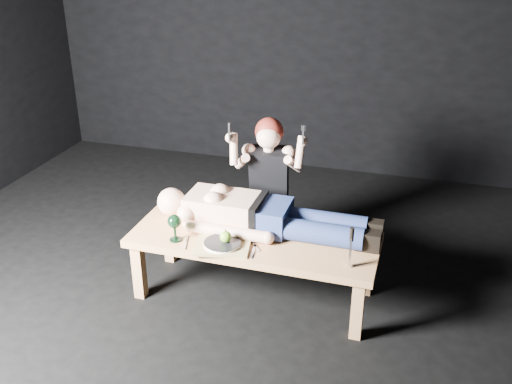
# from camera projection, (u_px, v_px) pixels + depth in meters

# --- Properties ---
(ground) EXTENTS (5.00, 5.00, 0.00)m
(ground) POSITION_uv_depth(u_px,v_px,m) (207.00, 299.00, 3.92)
(ground) COLOR black
(ground) RESTS_ON ground
(back_wall) EXTENTS (5.00, 0.00, 5.00)m
(back_wall) POSITION_uv_depth(u_px,v_px,m) (296.00, 16.00, 5.46)
(back_wall) COLOR black
(back_wall) RESTS_ON ground
(table) EXTENTS (1.62, 0.62, 0.45)m
(table) POSITION_uv_depth(u_px,v_px,m) (254.00, 266.00, 3.88)
(table) COLOR #B47A4F
(table) RESTS_ON ground
(lying_man) EXTENTS (1.55, 0.49, 0.25)m
(lying_man) POSITION_uv_depth(u_px,v_px,m) (266.00, 212.00, 3.83)
(lying_man) COLOR #D5A687
(lying_man) RESTS_ON table
(kneeling_woman) EXTENTS (0.69, 0.75, 1.12)m
(kneeling_woman) POSITION_uv_depth(u_px,v_px,m) (270.00, 183.00, 4.29)
(kneeling_woman) COLOR black
(kneeling_woman) RESTS_ON ground
(serving_tray) EXTENTS (0.38, 0.30, 0.02)m
(serving_tray) POSITION_uv_depth(u_px,v_px,m) (222.00, 246.00, 3.66)
(serving_tray) COLOR tan
(serving_tray) RESTS_ON table
(plate) EXTENTS (0.27, 0.27, 0.02)m
(plate) POSITION_uv_depth(u_px,v_px,m) (222.00, 243.00, 3.65)
(plate) COLOR white
(plate) RESTS_ON serving_tray
(apple) EXTENTS (0.07, 0.07, 0.07)m
(apple) POSITION_uv_depth(u_px,v_px,m) (226.00, 237.00, 3.63)
(apple) COLOR #508D1C
(apple) RESTS_ON plate
(goblet) EXTENTS (0.09, 0.09, 0.18)m
(goblet) POSITION_uv_depth(u_px,v_px,m) (175.00, 228.00, 3.71)
(goblet) COLOR black
(goblet) RESTS_ON table
(fork_flat) EXTENTS (0.06, 0.17, 0.01)m
(fork_flat) POSITION_uv_depth(u_px,v_px,m) (186.00, 243.00, 3.71)
(fork_flat) COLOR #B2B2B7
(fork_flat) RESTS_ON table
(knife_flat) EXTENTS (0.03, 0.17, 0.01)m
(knife_flat) POSITION_uv_depth(u_px,v_px,m) (253.00, 251.00, 3.61)
(knife_flat) COLOR #B2B2B7
(knife_flat) RESTS_ON table
(spoon_flat) EXTENTS (0.11, 0.15, 0.01)m
(spoon_flat) POSITION_uv_depth(u_px,v_px,m) (254.00, 245.00, 3.69)
(spoon_flat) COLOR #B2B2B7
(spoon_flat) RESTS_ON table
(carving_knife) EXTENTS (0.03, 0.04, 0.26)m
(carving_knife) POSITION_uv_depth(u_px,v_px,m) (351.00, 248.00, 3.41)
(carving_knife) COLOR #B2B2B7
(carving_knife) RESTS_ON table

